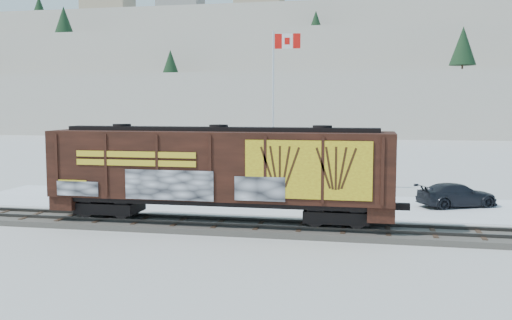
% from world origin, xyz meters
% --- Properties ---
extents(ground, '(500.00, 500.00, 0.00)m').
position_xyz_m(ground, '(0.00, 0.00, 0.00)').
color(ground, white).
rests_on(ground, ground).
extents(rail_track, '(50.00, 3.40, 0.43)m').
position_xyz_m(rail_track, '(0.00, 0.00, 0.15)').
color(rail_track, '#59544C').
rests_on(rail_track, ground).
extents(parking_strip, '(40.00, 8.00, 0.03)m').
position_xyz_m(parking_strip, '(0.00, 7.50, 0.01)').
color(parking_strip, white).
rests_on(parking_strip, ground).
extents(hillside, '(360.00, 110.00, 93.00)m').
position_xyz_m(hillside, '(-0.05, 139.79, 14.37)').
color(hillside, white).
rests_on(hillside, ground).
extents(hopper_railcar, '(16.56, 3.06, 4.51)m').
position_xyz_m(hopper_railcar, '(-2.02, -0.01, 2.93)').
color(hopper_railcar, black).
rests_on(hopper_railcar, rail_track).
extents(flagpole, '(2.30, 0.90, 10.97)m').
position_xyz_m(flagpole, '(-1.35, 12.09, 4.02)').
color(flagpole, silver).
rests_on(flagpole, ground).
extents(car_silver, '(4.88, 2.86, 1.56)m').
position_xyz_m(car_silver, '(-7.96, 7.89, 0.81)').
color(car_silver, '#AFB3B7').
rests_on(car_silver, parking_strip).
extents(car_white, '(5.15, 2.02, 1.67)m').
position_xyz_m(car_white, '(2.34, 6.63, 0.86)').
color(car_white, white).
rests_on(car_white, parking_strip).
extents(car_dark, '(5.14, 3.77, 1.38)m').
position_xyz_m(car_dark, '(10.16, 8.37, 0.72)').
color(car_dark, black).
rests_on(car_dark, parking_strip).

